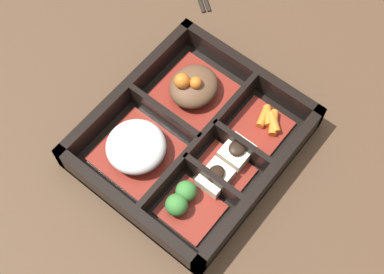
{
  "coord_description": "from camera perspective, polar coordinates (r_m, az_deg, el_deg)",
  "views": [
    {
      "loc": [
        -0.25,
        -0.2,
        0.68
      ],
      "look_at": [
        0.0,
        0.0,
        0.03
      ],
      "focal_mm": 50.0,
      "sensor_mm": 36.0,
      "label": 1
    }
  ],
  "objects": [
    {
      "name": "bowl_tofu",
      "position": [
        0.71,
        3.66,
        -2.97
      ],
      "size": [
        0.09,
        0.07,
        0.03
      ],
      "color": "maroon",
      "rests_on": "bento_base"
    },
    {
      "name": "bento_base",
      "position": [
        0.74,
        0.0,
        -0.68
      ],
      "size": [
        0.28,
        0.25,
        0.01
      ],
      "color": "black",
      "rests_on": "ground_plane"
    },
    {
      "name": "bowl_stew",
      "position": [
        0.76,
        0.14,
        5.28
      ],
      "size": [
        0.1,
        0.1,
        0.05
      ],
      "color": "maroon",
      "rests_on": "bento_base"
    },
    {
      "name": "ground_plane",
      "position": [
        0.75,
        0.0,
        -0.85
      ],
      "size": [
        3.0,
        3.0,
        0.0
      ],
      "primitive_type": "plane",
      "color": "#4C3523"
    },
    {
      "name": "bowl_rice",
      "position": [
        0.72,
        -5.96,
        -1.15
      ],
      "size": [
        0.1,
        0.1,
        0.04
      ],
      "color": "maroon",
      "rests_on": "bento_base"
    },
    {
      "name": "bowl_carrots",
      "position": [
        0.75,
        7.67,
        1.33
      ],
      "size": [
        0.07,
        0.07,
        0.02
      ],
      "color": "maroon",
      "rests_on": "bento_base"
    },
    {
      "name": "bowl_greens",
      "position": [
        0.69,
        -0.86,
        -6.93
      ],
      "size": [
        0.07,
        0.07,
        0.03
      ],
      "color": "maroon",
      "rests_on": "bento_base"
    },
    {
      "name": "bento_rim",
      "position": [
        0.73,
        0.23,
        -0.23
      ],
      "size": [
        0.28,
        0.25,
        0.05
      ],
      "color": "black",
      "rests_on": "ground_plane"
    }
  ]
}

